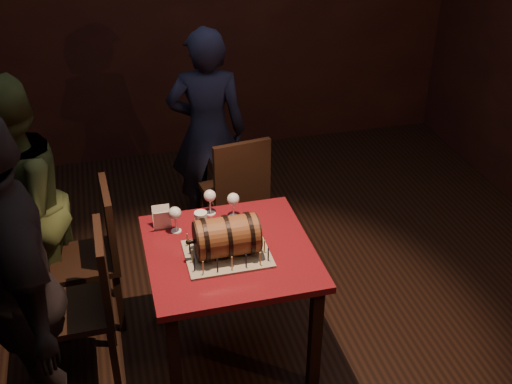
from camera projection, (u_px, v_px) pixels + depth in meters
The scene contains 16 objects.
room_shell at pixel (245, 124), 3.33m from camera, with size 5.04×5.04×2.80m.
pub_table at pixel (230, 265), 3.54m from camera, with size 0.90×0.90×0.75m.
cake_board at pixel (227, 254), 3.44m from camera, with size 0.45×0.35×0.01m, color gray.
barrel_cake at pixel (227, 237), 3.38m from camera, with size 0.39×0.23×0.23m.
birthday_candles at pixel (227, 247), 3.42m from camera, with size 0.40×0.30×0.09m.
wine_glass_left at pixel (175, 214), 3.57m from camera, with size 0.07×0.07×0.16m.
wine_glass_mid at pixel (210, 197), 3.73m from camera, with size 0.07×0.07×0.16m.
wine_glass_right at pixel (233, 200), 3.70m from camera, with size 0.07×0.07×0.16m.
pint_of_ale at pixel (201, 224), 3.57m from camera, with size 0.07×0.07×0.15m.
menu_card at pixel (162, 219), 3.63m from camera, with size 0.10×0.05×0.13m, color white, non-canonical shape.
chair_back at pixel (237, 189), 4.48m from camera, with size 0.45×0.45×0.93m.
chair_left_rear at pixel (96, 249), 3.88m from camera, with size 0.42×0.42×0.93m.
chair_left_front at pixel (89, 298), 3.48m from camera, with size 0.40×0.40×0.93m.
person_back at pixel (207, 133), 4.66m from camera, with size 0.57×0.38×1.57m, color #1A1B34.
person_left_rear at pixel (17, 210), 3.74m from camera, with size 0.78×0.61×1.60m, color #374120.
person_left_front at pixel (15, 290), 2.96m from camera, with size 1.05×0.44×1.80m, color black.
Camera 1 is at (-0.70, -2.95, 2.81)m, focal length 45.00 mm.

